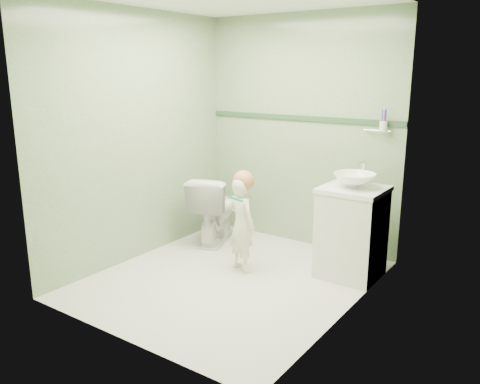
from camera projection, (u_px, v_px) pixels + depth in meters
The scene contains 12 objects.
ground at pixel (230, 279), 4.40m from camera, with size 2.50×2.50×0.00m, color beige.
room_shell at pixel (230, 147), 4.11m from camera, with size 2.50×2.54×2.40m.
trim_stripe at pixel (300, 118), 5.05m from camera, with size 2.20×0.02×0.05m, color #2C4A2D.
vanity at pixel (351, 234), 4.39m from camera, with size 0.52×0.50×0.80m, color white.
counter at pixel (354, 190), 4.29m from camera, with size 0.54×0.52×0.04m, color white.
basin at pixel (354, 180), 4.27m from camera, with size 0.37×0.37×0.13m, color white.
faucet at pixel (363, 168), 4.40m from camera, with size 0.03×0.13×0.18m.
cup_holder at pixel (383, 126), 4.52m from camera, with size 0.26×0.07×0.21m.
toilet at pixel (215, 209), 5.30m from camera, with size 0.41×0.72×0.74m, color white.
toddler at pixel (242, 225), 4.50m from camera, with size 0.32×0.21×0.89m, color beige.
hair_cap at pixel (243, 181), 4.43m from camera, with size 0.20×0.20×0.20m, color #B26F44.
teal_toothbrush at pixel (236, 198), 4.30m from camera, with size 0.11×0.14×0.08m.
Camera 1 is at (2.41, -3.29, 1.83)m, focal length 36.53 mm.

